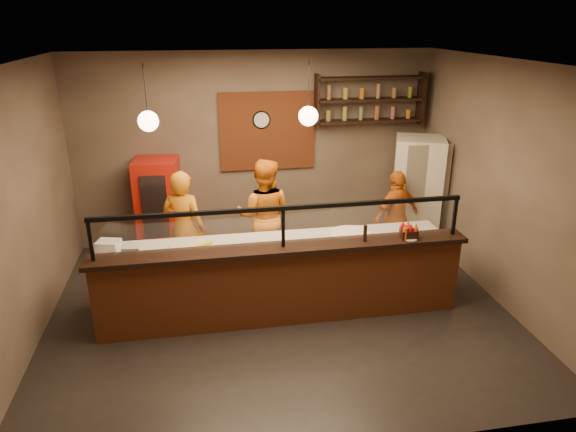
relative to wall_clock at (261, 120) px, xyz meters
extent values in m
plane|color=black|center=(-0.10, -2.46, -2.10)|extent=(6.00, 6.00, 0.00)
plane|color=#37312A|center=(-0.10, -2.46, 1.10)|extent=(6.00, 6.00, 0.00)
plane|color=#726454|center=(-0.10, 0.04, -0.50)|extent=(6.00, 0.00, 6.00)
plane|color=#726454|center=(-3.10, -2.46, -0.50)|extent=(0.00, 5.00, 5.00)
plane|color=#726454|center=(2.90, -2.46, -0.50)|extent=(0.00, 5.00, 5.00)
plane|color=#726454|center=(-0.10, -4.96, -0.50)|extent=(6.00, 0.00, 6.00)
cube|color=#994721|center=(0.10, 0.01, -0.20)|extent=(1.60, 0.04, 1.30)
cube|color=#994721|center=(-0.10, -2.76, -1.60)|extent=(4.60, 0.25, 1.00)
cube|color=black|center=(-0.10, -2.76, -1.07)|extent=(4.70, 0.37, 0.06)
cube|color=gray|center=(-0.10, -2.26, -1.68)|extent=(4.60, 0.75, 0.85)
cube|color=silver|center=(-0.10, -2.26, -1.23)|extent=(4.60, 0.75, 0.05)
cube|color=white|center=(-0.10, -2.76, -0.79)|extent=(4.40, 0.02, 0.50)
cube|color=black|center=(-0.10, -2.76, -0.54)|extent=(4.50, 0.05, 0.05)
cube|color=black|center=(-2.32, -2.76, -0.79)|extent=(0.04, 0.04, 0.50)
cube|color=black|center=(-0.10, -2.76, -0.79)|extent=(0.04, 0.04, 0.50)
cube|color=black|center=(2.12, -2.76, -0.79)|extent=(0.04, 0.04, 0.50)
cube|color=black|center=(1.80, -0.14, -0.05)|extent=(1.80, 0.28, 0.04)
cube|color=black|center=(1.80, -0.14, 0.30)|extent=(1.80, 0.28, 0.04)
cube|color=black|center=(1.80, -0.14, 0.65)|extent=(1.80, 0.28, 0.04)
cube|color=black|center=(0.90, -0.14, 0.30)|extent=(0.04, 0.28, 0.85)
cube|color=black|center=(2.70, -0.14, 0.30)|extent=(0.04, 0.28, 0.85)
cylinder|color=black|center=(0.00, 0.00, 0.00)|extent=(0.30, 0.04, 0.30)
cylinder|color=black|center=(-1.60, -2.26, 0.80)|extent=(0.01, 0.01, 0.60)
sphere|color=#FFB48C|center=(-1.60, -2.26, 0.45)|extent=(0.24, 0.24, 0.24)
cylinder|color=black|center=(0.30, -2.26, 0.80)|extent=(0.01, 0.01, 0.60)
sphere|color=#FFB48C|center=(0.30, -2.26, 0.45)|extent=(0.24, 0.24, 0.24)
imported|color=#C97312|center=(-1.32, -1.46, -1.24)|extent=(0.74, 0.63, 1.71)
imported|color=orange|center=(-0.14, -1.25, -1.22)|extent=(1.01, 0.89, 1.76)
imported|color=#D46413|center=(1.95, -1.28, -1.35)|extent=(0.95, 0.67, 1.49)
cube|color=beige|center=(2.50, -0.74, -1.17)|extent=(0.99, 0.96, 1.86)
cube|color=#B1180B|center=(-1.74, -0.31, -1.31)|extent=(0.74, 0.69, 1.59)
cylinder|color=white|center=(0.94, -2.16, -1.19)|extent=(0.69, 0.69, 0.01)
cube|color=silver|center=(-1.90, -2.37, -1.13)|extent=(0.32, 0.27, 0.15)
cube|color=white|center=(-2.25, -2.16, -1.13)|extent=(0.32, 0.28, 0.14)
cube|color=silver|center=(-1.66, -2.54, -1.12)|extent=(0.38, 0.33, 0.16)
cylinder|color=yellow|center=(-1.09, -2.24, -1.17)|extent=(0.30, 0.20, 0.05)
cube|color=black|center=(1.51, -2.78, -0.98)|extent=(0.22, 0.17, 0.11)
cylinder|color=black|center=(0.93, -2.78, -0.93)|extent=(0.06, 0.06, 0.21)
cylinder|color=silver|center=(1.52, -2.81, -1.03)|extent=(0.21, 0.21, 0.01)
camera|label=1|loc=(-1.03, -8.39, 1.58)|focal=32.00mm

